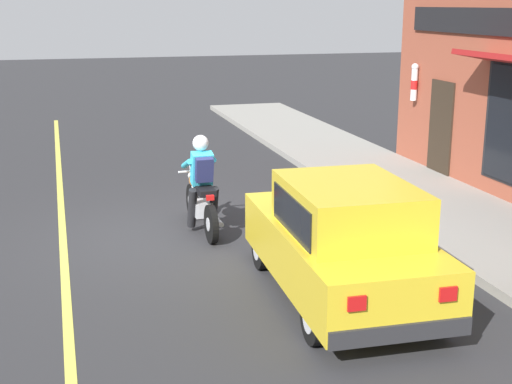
{
  "coord_description": "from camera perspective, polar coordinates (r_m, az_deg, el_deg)",
  "views": [
    {
      "loc": [
        -1.75,
        -10.9,
        3.68
      ],
      "look_at": [
        1.03,
        -1.0,
        0.95
      ],
      "focal_mm": 50.0,
      "sensor_mm": 36.0,
      "label": 1
    }
  ],
  "objects": [
    {
      "name": "motorcycle_with_rider",
      "position": [
        11.79,
        -4.39,
        0.06
      ],
      "size": [
        0.56,
        2.02,
        1.62
      ],
      "color": "black",
      "rests_on": "ground"
    },
    {
      "name": "car_hatchback",
      "position": [
        9.09,
        6.9,
        -3.95
      ],
      "size": [
        1.77,
        3.83,
        1.57
      ],
      "color": "black",
      "rests_on": "ground"
    },
    {
      "name": "lane_stripe",
      "position": [
        14.37,
        -15.37,
        -0.49
      ],
      "size": [
        0.12,
        19.8,
        0.01
      ],
      "primitive_type": "cube",
      "color": "#D1C64C",
      "rests_on": "ground"
    },
    {
      "name": "ground_plane",
      "position": [
        11.63,
        -6.26,
        -3.67
      ],
      "size": [
        80.0,
        80.0,
        0.0
      ],
      "primitive_type": "plane",
      "color": "#2B2B2D"
    },
    {
      "name": "sidewalk_curb",
      "position": [
        15.8,
        9.43,
        1.46
      ],
      "size": [
        2.6,
        22.0,
        0.14
      ],
      "primitive_type": "cube",
      "color": "gray",
      "rests_on": "ground"
    }
  ]
}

